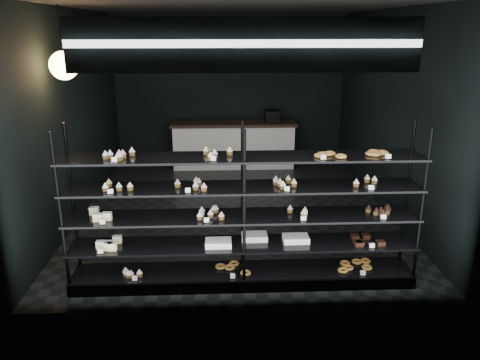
# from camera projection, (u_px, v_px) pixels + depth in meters

# --- Properties ---
(room) EXTENTS (5.01, 6.01, 3.20)m
(room) POSITION_uv_depth(u_px,v_px,m) (235.00, 114.00, 7.43)
(room) COLOR black
(room) RESTS_ON ground
(display_shelf) EXTENTS (4.00, 0.50, 1.91)m
(display_shelf) POSITION_uv_depth(u_px,v_px,m) (241.00, 234.00, 5.41)
(display_shelf) COLOR black
(display_shelf) RESTS_ON room
(signage) EXTENTS (3.30, 0.05, 0.50)m
(signage) POSITION_uv_depth(u_px,v_px,m) (245.00, 45.00, 4.30)
(signage) COLOR #0C0C3E
(signage) RESTS_ON room
(pendant_lamp) EXTENTS (0.36, 0.36, 0.91)m
(pendant_lamp) POSITION_uv_depth(u_px,v_px,m) (64.00, 65.00, 5.89)
(pendant_lamp) COLOR black
(pendant_lamp) RESTS_ON room
(service_counter) EXTENTS (2.67, 0.65, 1.23)m
(service_counter) POSITION_uv_depth(u_px,v_px,m) (234.00, 144.00, 10.15)
(service_counter) COLOR silver
(service_counter) RESTS_ON room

